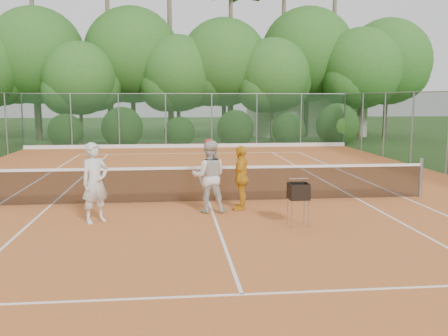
{
  "coord_description": "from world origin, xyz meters",
  "views": [
    {
      "loc": [
        -0.95,
        -13.07,
        2.78
      ],
      "look_at": [
        0.29,
        -1.2,
        1.1
      ],
      "focal_mm": 40.0,
      "sensor_mm": 36.0,
      "label": 1
    }
  ],
  "objects_px": {
    "player_white": "(95,183)",
    "player_yellow": "(241,178)",
    "player_center_grp": "(209,176)",
    "ball_hopper": "(298,192)"
  },
  "relations": [
    {
      "from": "player_center_grp",
      "to": "ball_hopper",
      "type": "height_order",
      "value": "player_center_grp"
    },
    {
      "from": "player_white",
      "to": "player_yellow",
      "type": "relative_size",
      "value": 1.12
    },
    {
      "from": "player_center_grp",
      "to": "ball_hopper",
      "type": "xyz_separation_m",
      "value": [
        1.81,
        -1.56,
        -0.13
      ]
    },
    {
      "from": "player_white",
      "to": "ball_hopper",
      "type": "height_order",
      "value": "player_white"
    },
    {
      "from": "player_yellow",
      "to": "player_center_grp",
      "type": "bearing_deg",
      "value": -58.29
    },
    {
      "from": "player_white",
      "to": "player_yellow",
      "type": "distance_m",
      "value": 3.54
    },
    {
      "from": "player_center_grp",
      "to": "player_yellow",
      "type": "bearing_deg",
      "value": 14.37
    },
    {
      "from": "ball_hopper",
      "to": "player_center_grp",
      "type": "bearing_deg",
      "value": 152.07
    },
    {
      "from": "player_yellow",
      "to": "ball_hopper",
      "type": "height_order",
      "value": "player_yellow"
    },
    {
      "from": "player_white",
      "to": "player_center_grp",
      "type": "height_order",
      "value": "player_white"
    }
  ]
}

